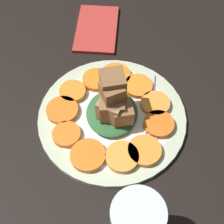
# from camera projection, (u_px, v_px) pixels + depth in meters

# --- Properties ---
(table_slab) EXTENTS (1.20, 1.20, 0.02)m
(table_slab) POSITION_uv_depth(u_px,v_px,m) (112.00, 121.00, 0.61)
(table_slab) COLOR black
(table_slab) RESTS_ON ground
(plate) EXTENTS (0.28, 0.28, 0.01)m
(plate) POSITION_uv_depth(u_px,v_px,m) (112.00, 116.00, 0.60)
(plate) COLOR beige
(plate) RESTS_ON table_slab
(carrot_slice_0) EXTENTS (0.06, 0.06, 0.01)m
(carrot_slice_0) POSITION_uv_depth(u_px,v_px,m) (117.00, 76.00, 0.64)
(carrot_slice_0) COLOR orange
(carrot_slice_0) RESTS_ON plate
(carrot_slice_1) EXTENTS (0.06, 0.06, 0.01)m
(carrot_slice_1) POSITION_uv_depth(u_px,v_px,m) (96.00, 80.00, 0.64)
(carrot_slice_1) COLOR orange
(carrot_slice_1) RESTS_ON plate
(carrot_slice_2) EXTENTS (0.05, 0.05, 0.01)m
(carrot_slice_2) POSITION_uv_depth(u_px,v_px,m) (73.00, 92.00, 0.62)
(carrot_slice_2) COLOR orange
(carrot_slice_2) RESTS_ON plate
(carrot_slice_3) EXTENTS (0.06, 0.06, 0.01)m
(carrot_slice_3) POSITION_uv_depth(u_px,v_px,m) (62.00, 112.00, 0.59)
(carrot_slice_3) COLOR orange
(carrot_slice_3) RESTS_ON plate
(carrot_slice_4) EXTENTS (0.05, 0.05, 0.01)m
(carrot_slice_4) POSITION_uv_depth(u_px,v_px,m) (67.00, 134.00, 0.57)
(carrot_slice_4) COLOR orange
(carrot_slice_4) RESTS_ON plate
(carrot_slice_5) EXTENTS (0.06, 0.06, 0.01)m
(carrot_slice_5) POSITION_uv_depth(u_px,v_px,m) (88.00, 155.00, 0.54)
(carrot_slice_5) COLOR orange
(carrot_slice_5) RESTS_ON plate
(carrot_slice_6) EXTENTS (0.06, 0.06, 0.01)m
(carrot_slice_6) POSITION_uv_depth(u_px,v_px,m) (122.00, 157.00, 0.54)
(carrot_slice_6) COLOR #F99539
(carrot_slice_6) RESTS_ON plate
(carrot_slice_7) EXTENTS (0.06, 0.06, 0.01)m
(carrot_slice_7) POSITION_uv_depth(u_px,v_px,m) (145.00, 151.00, 0.55)
(carrot_slice_7) COLOR orange
(carrot_slice_7) RESTS_ON plate
(carrot_slice_8) EXTENTS (0.06, 0.06, 0.01)m
(carrot_slice_8) POSITION_uv_depth(u_px,v_px,m) (159.00, 124.00, 0.58)
(carrot_slice_8) COLOR orange
(carrot_slice_8) RESTS_ON plate
(carrot_slice_9) EXTENTS (0.06, 0.06, 0.01)m
(carrot_slice_9) POSITION_uv_depth(u_px,v_px,m) (155.00, 104.00, 0.60)
(carrot_slice_9) COLOR orange
(carrot_slice_9) RESTS_ON plate
(carrot_slice_10) EXTENTS (0.06, 0.06, 0.01)m
(carrot_slice_10) POSITION_uv_depth(u_px,v_px,m) (138.00, 86.00, 0.63)
(carrot_slice_10) COLOR orange
(carrot_slice_10) RESTS_ON plate
(center_pile) EXTENTS (0.11, 0.10, 0.10)m
(center_pile) POSITION_uv_depth(u_px,v_px,m) (112.00, 105.00, 0.56)
(center_pile) COLOR #2D6033
(center_pile) RESTS_ON plate
(fork) EXTENTS (0.18, 0.02, 0.00)m
(fork) POSITION_uv_depth(u_px,v_px,m) (151.00, 112.00, 0.60)
(fork) COLOR silver
(fork) RESTS_ON plate
(water_glass) EXTENTS (0.07, 0.07, 0.12)m
(water_glass) POSITION_uv_depth(u_px,v_px,m) (136.00, 224.00, 0.44)
(water_glass) COLOR silver
(water_glass) RESTS_ON table_slab
(napkin) EXTENTS (0.16, 0.09, 0.01)m
(napkin) POSITION_uv_depth(u_px,v_px,m) (97.00, 29.00, 0.74)
(napkin) COLOR #B2332D
(napkin) RESTS_ON table_slab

